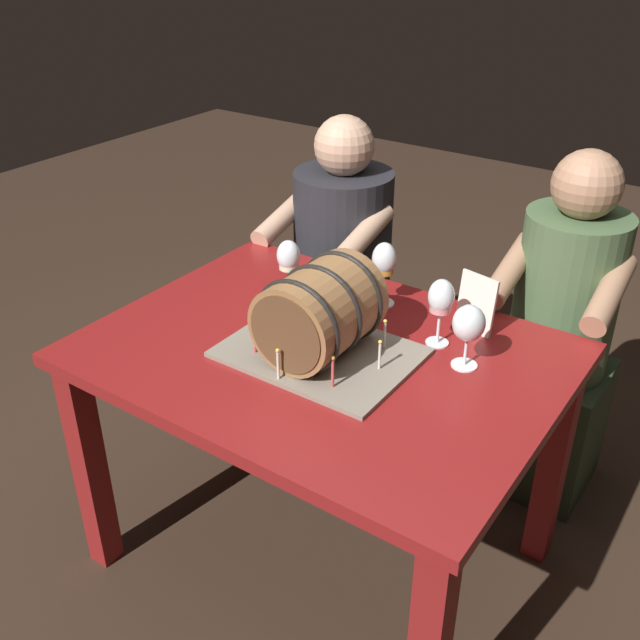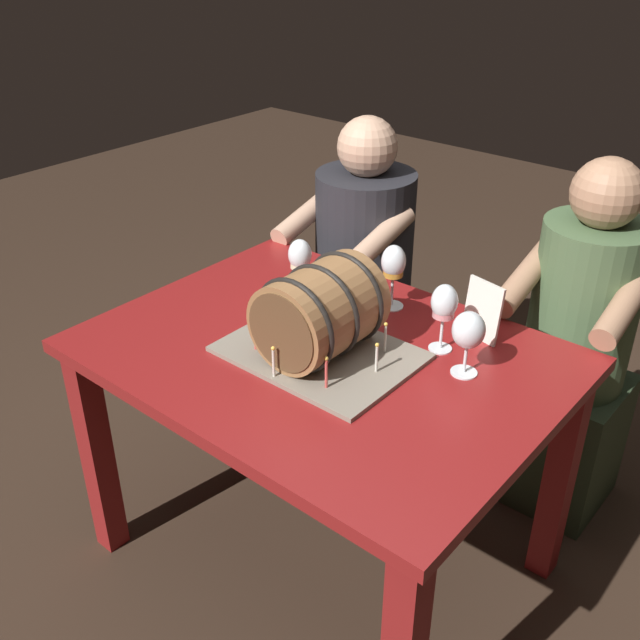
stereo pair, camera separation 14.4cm
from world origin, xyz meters
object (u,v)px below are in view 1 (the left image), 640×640
(dining_table, at_px, (323,387))
(wine_glass_white, at_px, (289,258))
(barrel_cake, at_px, (320,315))
(wine_glass_amber, at_px, (385,262))
(menu_card, at_px, (476,304))
(person_seated_right, at_px, (556,350))
(person_seated_left, at_px, (341,281))
(wine_glass_rose, at_px, (441,300))
(wine_glass_empty, at_px, (469,325))

(dining_table, xyz_separation_m, wine_glass_white, (-0.26, 0.21, 0.22))
(barrel_cake, xyz_separation_m, wine_glass_amber, (-0.01, 0.32, 0.02))
(wine_glass_amber, bearing_deg, menu_card, 1.98)
(person_seated_right, bearing_deg, person_seated_left, 179.97)
(dining_table, height_order, person_seated_right, person_seated_right)
(menu_card, bearing_deg, person_seated_left, 161.62)
(dining_table, height_order, wine_glass_rose, wine_glass_rose)
(wine_glass_white, distance_m, person_seated_left, 0.60)
(wine_glass_amber, distance_m, wine_glass_empty, 0.36)
(person_seated_left, bearing_deg, wine_glass_white, -74.54)
(barrel_cake, height_order, wine_glass_white, barrel_cake)
(wine_glass_empty, distance_m, person_seated_right, 0.66)
(menu_card, bearing_deg, person_seated_right, 84.35)
(wine_glass_empty, bearing_deg, wine_glass_amber, 153.35)
(dining_table, relative_size, wine_glass_amber, 6.31)
(barrel_cake, relative_size, person_seated_left, 0.42)
(wine_glass_empty, bearing_deg, wine_glass_rose, 150.82)
(wine_glass_rose, bearing_deg, dining_table, -139.76)
(barrel_cake, bearing_deg, person_seated_left, 119.39)
(wine_glass_white, bearing_deg, person_seated_left, 105.46)
(person_seated_right, bearing_deg, barrel_cake, -118.25)
(wine_glass_white, relative_size, menu_card, 1.00)
(wine_glass_white, bearing_deg, wine_glass_empty, -7.20)
(wine_glass_rose, distance_m, wine_glass_white, 0.49)
(wine_glass_empty, distance_m, menu_card, 0.18)
(barrel_cake, relative_size, wine_glass_empty, 2.80)
(wine_glass_amber, height_order, wine_glass_rose, wine_glass_amber)
(wine_glass_empty, relative_size, menu_card, 1.04)
(wine_glass_white, distance_m, person_seated_right, 0.89)
(wine_glass_amber, bearing_deg, wine_glass_rose, -25.45)
(menu_card, bearing_deg, wine_glass_white, -157.91)
(person_seated_right, bearing_deg, dining_table, -119.72)
(wine_glass_amber, xyz_separation_m, menu_card, (0.27, 0.01, -0.05))
(barrel_cake, xyz_separation_m, wine_glass_white, (-0.27, 0.23, -0.01))
(barrel_cake, xyz_separation_m, person_seated_left, (-0.41, 0.72, -0.32))
(dining_table, relative_size, person_seated_left, 1.05)
(barrel_cake, height_order, menu_card, barrel_cake)
(wine_glass_white, bearing_deg, menu_card, 10.28)
(barrel_cake, relative_size, wine_glass_rose, 2.56)
(barrel_cake, distance_m, wine_glass_empty, 0.36)
(dining_table, bearing_deg, person_seated_right, 60.28)
(wine_glass_rose, xyz_separation_m, person_seated_left, (-0.62, 0.51, -0.34))
(person_seated_left, bearing_deg, wine_glass_amber, -44.91)
(wine_glass_rose, bearing_deg, wine_glass_empty, -29.18)
(wine_glass_amber, distance_m, person_seated_left, 0.66)
(wine_glass_empty, xyz_separation_m, person_seated_right, (0.07, 0.56, -0.34))
(dining_table, distance_m, person_seated_left, 0.81)
(wine_glass_amber, relative_size, wine_glass_rose, 1.02)
(wine_glass_rose, height_order, wine_glass_white, wine_glass_rose)
(dining_table, xyz_separation_m, wine_glass_amber, (0.00, 0.30, 0.25))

